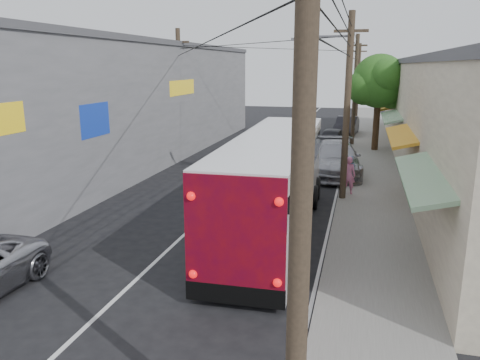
% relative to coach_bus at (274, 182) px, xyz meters
% --- Properties ---
extents(ground, '(120.00, 120.00, 0.00)m').
position_rel_coach_bus_xyz_m(ground, '(-2.95, -8.53, -1.79)').
color(ground, black).
rests_on(ground, ground).
extents(sidewalk, '(3.00, 80.00, 0.12)m').
position_rel_coach_bus_xyz_m(sidewalk, '(3.55, 11.47, -1.73)').
color(sidewalk, slate).
rests_on(sidewalk, ground).
extents(building_right, '(7.09, 40.00, 6.25)m').
position_rel_coach_bus_xyz_m(building_right, '(8.04, 13.47, 1.36)').
color(building_right, beige).
rests_on(building_right, ground).
extents(building_left, '(7.20, 36.00, 7.25)m').
position_rel_coach_bus_xyz_m(building_left, '(-11.45, 9.47, 1.86)').
color(building_left, gray).
rests_on(building_left, ground).
extents(utility_poles, '(11.80, 45.28, 8.00)m').
position_rel_coach_bus_xyz_m(utility_poles, '(0.18, 11.80, 2.34)').
color(utility_poles, '#473828').
rests_on(utility_poles, ground).
extents(street_tree, '(4.40, 4.00, 6.60)m').
position_rel_coach_bus_xyz_m(street_tree, '(3.92, 17.49, 2.88)').
color(street_tree, '#3F2B19').
rests_on(street_tree, ground).
extents(coach_bus, '(3.05, 12.08, 3.46)m').
position_rel_coach_bus_xyz_m(coach_bus, '(0.00, 0.00, 0.00)').
color(coach_bus, white).
rests_on(coach_bus, ground).
extents(parked_suv, '(3.13, 6.38, 1.78)m').
position_rel_coach_bus_xyz_m(parked_suv, '(1.65, 9.47, -0.90)').
color(parked_suv, '#9999A0').
rests_on(parked_suv, ground).
extents(parked_car_mid, '(2.06, 4.49, 1.49)m').
position_rel_coach_bus_xyz_m(parked_car_mid, '(0.86, 17.47, -1.04)').
color(parked_car_mid, '#242429').
rests_on(parked_car_mid, ground).
extents(parked_car_far, '(2.07, 4.90, 1.57)m').
position_rel_coach_bus_xyz_m(parked_car_far, '(1.65, 24.86, -1.00)').
color(parked_car_far, '#222127').
rests_on(parked_car_far, ground).
extents(pedestrian_near, '(0.68, 0.50, 1.72)m').
position_rel_coach_bus_xyz_m(pedestrian_near, '(2.45, 5.27, -0.81)').
color(pedestrian_near, pink).
rests_on(pedestrian_near, sidewalk).
extents(pedestrian_far, '(0.78, 0.67, 1.39)m').
position_rel_coach_bus_xyz_m(pedestrian_far, '(2.45, 7.24, -0.98)').
color(pedestrian_far, '#9BB7E2').
rests_on(pedestrian_far, sidewalk).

